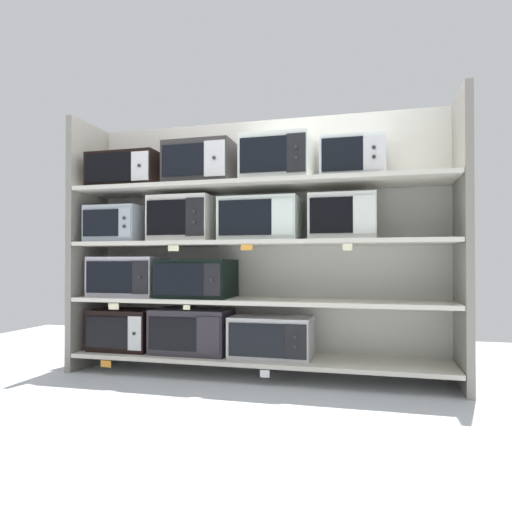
% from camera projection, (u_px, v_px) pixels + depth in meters
% --- Properties ---
extents(ground, '(6.72, 6.00, 0.02)m').
position_uv_depth(ground, '(207.00, 424.00, 2.38)').
color(ground, '#B2B7BC').
extents(back_panel, '(2.92, 0.04, 1.93)m').
position_uv_depth(back_panel, '(265.00, 244.00, 3.62)').
color(back_panel, beige).
rests_on(back_panel, ground).
extents(upright_left, '(0.05, 0.50, 1.93)m').
position_uv_depth(upright_left, '(88.00, 245.00, 3.71)').
color(upright_left, gray).
rests_on(upright_left, ground).
extents(upright_right, '(0.05, 0.50, 1.93)m').
position_uv_depth(upright_right, '(463.00, 240.00, 3.01)').
color(upright_right, gray).
rests_on(upright_right, ground).
extents(shelf_0, '(2.72, 0.50, 0.03)m').
position_uv_depth(shelf_0, '(256.00, 358.00, 3.35)').
color(shelf_0, beige).
rests_on(shelf_0, ground).
extents(microwave_0, '(0.48, 0.34, 0.31)m').
position_uv_depth(microwave_0, '(124.00, 329.00, 3.61)').
color(microwave_0, black).
rests_on(microwave_0, shelf_0).
extents(microwave_1, '(0.58, 0.35, 0.33)m').
position_uv_depth(microwave_1, '(192.00, 331.00, 3.47)').
color(microwave_1, '#2E2931').
rests_on(microwave_1, shelf_0).
extents(microwave_2, '(0.58, 0.36, 0.29)m').
position_uv_depth(microwave_2, '(271.00, 337.00, 3.32)').
color(microwave_2, '#BBBBBC').
rests_on(microwave_2, shelf_0).
extents(price_tag_0, '(0.08, 0.00, 0.05)m').
position_uv_depth(price_tag_0, '(106.00, 364.00, 3.37)').
color(price_tag_0, orange).
extents(price_tag_1, '(0.06, 0.00, 0.05)m').
position_uv_depth(price_tag_1, '(265.00, 374.00, 3.07)').
color(price_tag_1, white).
extents(shelf_1, '(2.72, 0.50, 0.03)m').
position_uv_depth(shelf_1, '(256.00, 301.00, 3.36)').
color(shelf_1, beige).
extents(microwave_3, '(0.54, 0.36, 0.30)m').
position_uv_depth(microwave_3, '(128.00, 277.00, 3.61)').
color(microwave_3, '#B7B0C2').
rests_on(microwave_3, shelf_1).
extents(microwave_4, '(0.53, 0.41, 0.28)m').
position_uv_depth(microwave_4, '(197.00, 278.00, 3.47)').
color(microwave_4, black).
rests_on(microwave_4, shelf_1).
extents(price_tag_2, '(0.08, 0.00, 0.04)m').
position_uv_depth(price_tag_2, '(114.00, 306.00, 3.36)').
color(price_tag_2, beige).
extents(price_tag_3, '(0.05, 0.00, 0.03)m').
position_uv_depth(price_tag_3, '(187.00, 307.00, 3.22)').
color(price_tag_3, beige).
extents(shelf_2, '(2.72, 0.50, 0.03)m').
position_uv_depth(shelf_2, '(256.00, 243.00, 3.36)').
color(shelf_2, beige).
extents(microwave_5, '(0.42, 0.44, 0.28)m').
position_uv_depth(microwave_5, '(121.00, 225.00, 3.63)').
color(microwave_5, '#9AA4AD').
rests_on(microwave_5, shelf_2).
extents(microwave_6, '(0.47, 0.36, 0.34)m').
position_uv_depth(microwave_6, '(184.00, 219.00, 3.50)').
color(microwave_6, silver).
rests_on(microwave_6, shelf_2).
extents(microwave_7, '(0.56, 0.35, 0.31)m').
position_uv_depth(microwave_7, '(260.00, 219.00, 3.35)').
color(microwave_7, silver).
rests_on(microwave_7, shelf_2).
extents(microwave_8, '(0.45, 0.34, 0.31)m').
position_uv_depth(microwave_8, '(343.00, 217.00, 3.20)').
color(microwave_8, silver).
rests_on(microwave_8, shelf_2).
extents(price_tag_4, '(0.08, 0.00, 0.04)m').
position_uv_depth(price_tag_4, '(173.00, 248.00, 3.25)').
color(price_tag_4, beige).
extents(price_tag_5, '(0.08, 0.00, 0.04)m').
position_uv_depth(price_tag_5, '(246.00, 247.00, 3.12)').
color(price_tag_5, orange).
extents(price_tag_6, '(0.06, 0.00, 0.04)m').
position_uv_depth(price_tag_6, '(347.00, 247.00, 2.95)').
color(price_tag_6, beige).
extents(shelf_3, '(2.72, 0.50, 0.03)m').
position_uv_depth(shelf_3, '(256.00, 186.00, 3.37)').
color(shelf_3, beige).
extents(microwave_9, '(0.55, 0.41, 0.27)m').
position_uv_depth(microwave_9, '(129.00, 172.00, 3.62)').
color(microwave_9, black).
rests_on(microwave_9, shelf_3).
extents(microwave_10, '(0.51, 0.40, 0.31)m').
position_uv_depth(microwave_10, '(202.00, 165.00, 3.47)').
color(microwave_10, '#322F2E').
rests_on(microwave_10, shelf_3).
extents(microwave_11, '(0.48, 0.40, 0.33)m').
position_uv_depth(microwave_11, '(277.00, 160.00, 3.33)').
color(microwave_11, silver).
rests_on(microwave_11, shelf_3).
extents(microwave_12, '(0.43, 0.37, 0.27)m').
position_uv_depth(microwave_12, '(353.00, 160.00, 3.19)').
color(microwave_12, silver).
rests_on(microwave_12, shelf_3).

